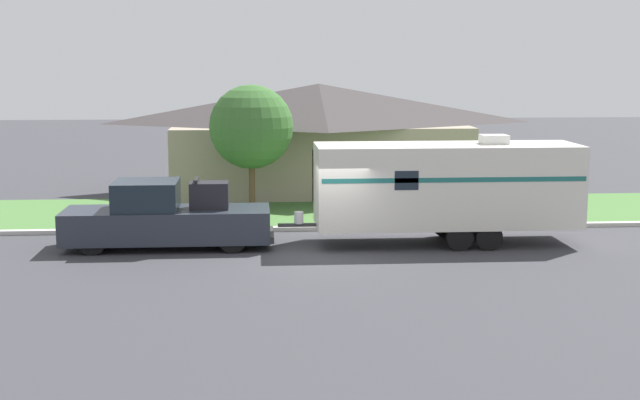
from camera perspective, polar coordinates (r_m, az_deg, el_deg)
The scene contains 8 objects.
ground_plane at distance 25.87m, azimuth 0.43°, elevation -3.53°, with size 120.00×120.00×0.00m, color #38383D.
curb_strip at distance 29.52m, azimuth -0.16°, elevation -1.82°, with size 80.00×0.30×0.14m.
lawn_strip at distance 33.12m, azimuth -0.60°, elevation -0.74°, with size 80.00×7.00×0.03m.
house_across_street at distance 38.46m, azimuth -0.08°, elevation 4.17°, with size 13.22×7.47×4.58m.
pickup_truck at distance 27.09m, azimuth -9.85°, elevation -1.16°, with size 6.26×2.05×2.10m.
travel_trailer at distance 27.43m, azimuth 8.11°, elevation 0.94°, with size 9.14×2.41×3.34m.
mailbox at distance 30.54m, azimuth -12.09°, elevation 0.03°, with size 0.48×0.20×1.24m.
tree_in_yard at distance 33.14m, azimuth -4.42°, elevation 4.68°, with size 3.12×3.12×4.70m.
Camera 1 is at (-2.03, -25.18, 5.61)m, focal length 50.00 mm.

